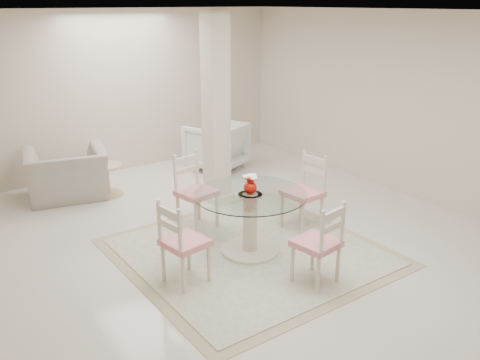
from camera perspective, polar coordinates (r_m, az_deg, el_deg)
ground at (r=6.34m, az=0.10°, el=-6.74°), size 7.00×7.00×0.00m
room_shell at (r=5.77m, az=0.11°, el=10.03°), size 6.02×7.02×2.71m
column at (r=7.20m, az=-2.71°, el=7.81°), size 0.30×0.30×2.70m
area_rug at (r=6.04m, az=1.11°, el=-8.07°), size 2.83×2.83×0.02m
dining_table at (r=5.88m, az=1.14°, el=-4.87°), size 1.29×1.29×0.74m
red_vase at (r=5.70m, az=1.18°, el=-0.47°), size 0.18×0.17×0.23m
dining_chair_east at (r=6.52m, az=7.48°, el=-0.68°), size 0.47×0.47×1.09m
dining_chair_north at (r=6.51m, az=-5.28°, el=-0.63°), size 0.50×0.50×1.09m
dining_chair_west at (r=5.20m, az=-6.78°, el=-6.41°), size 0.47×0.47×1.03m
dining_chair_south at (r=5.22m, az=9.18°, el=-6.49°), size 0.46×0.46×1.02m
recliner_taupe at (r=7.97m, az=-18.89°, el=0.64°), size 1.35×1.24×0.74m
armchair_white at (r=8.92m, az=-2.69°, el=3.88°), size 1.15×1.16×0.82m
side_table at (r=7.95m, az=-14.65°, el=-0.13°), size 0.46×0.46×0.48m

